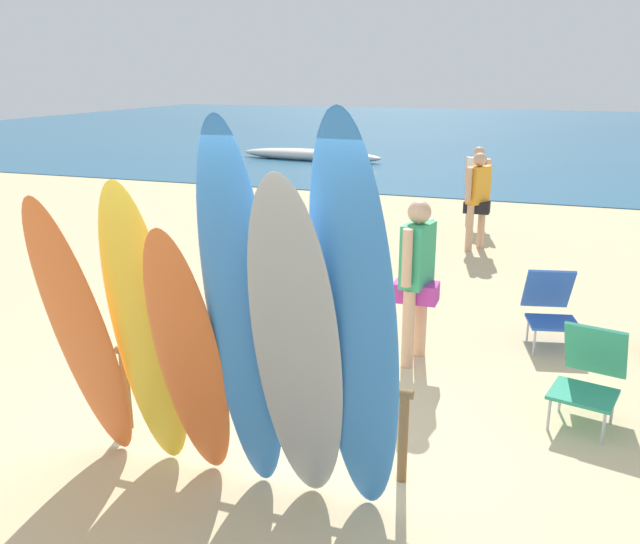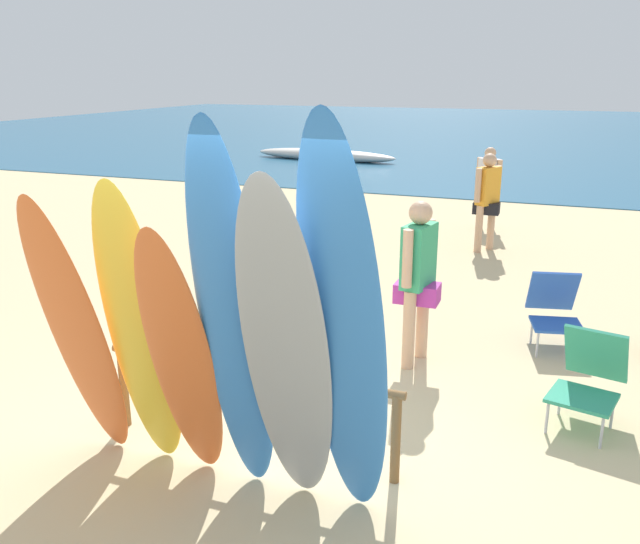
% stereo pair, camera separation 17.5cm
% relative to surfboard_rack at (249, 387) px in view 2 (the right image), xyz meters
% --- Properties ---
extents(ground, '(60.00, 60.00, 0.00)m').
position_rel_surfboard_rack_xyz_m(ground, '(0.00, 14.00, -0.54)').
color(ground, '#D3BC8C').
extents(ocean_water, '(60.00, 40.00, 0.02)m').
position_rel_surfboard_rack_xyz_m(ocean_water, '(0.00, 31.31, -0.53)').
color(ocean_water, '#235B7F').
rests_on(ocean_water, ground).
extents(surfboard_rack, '(2.41, 0.07, 0.72)m').
position_rel_surfboard_rack_xyz_m(surfboard_rack, '(0.00, 0.00, 0.00)').
color(surfboard_rack, brown).
rests_on(surfboard_rack, ground).
extents(surfboard_orange_0, '(0.50, 0.72, 2.11)m').
position_rel_surfboard_rack_xyz_m(surfboard_orange_0, '(-1.01, -0.61, 0.51)').
color(surfboard_orange_0, orange).
rests_on(surfboard_orange_0, ground).
extents(surfboard_yellow_1, '(0.53, 0.60, 2.21)m').
position_rel_surfboard_rack_xyz_m(surfboard_yellow_1, '(-0.55, -0.52, 0.56)').
color(surfboard_yellow_1, yellow).
rests_on(surfboard_yellow_1, ground).
extents(surfboard_orange_2, '(0.50, 0.71, 1.97)m').
position_rel_surfboard_rack_xyz_m(surfboard_orange_2, '(-0.18, -0.59, 0.44)').
color(surfboard_orange_2, orange).
rests_on(surfboard_orange_2, ground).
extents(surfboard_blue_3, '(0.51, 0.73, 2.63)m').
position_rel_surfboard_rack_xyz_m(surfboard_blue_3, '(0.24, -0.63, 0.77)').
color(surfboard_blue_3, '#337AD1').
rests_on(surfboard_blue_3, ground).
extents(surfboard_grey_4, '(0.59, 0.80, 2.35)m').
position_rel_surfboard_rack_xyz_m(surfboard_grey_4, '(0.61, -0.67, 0.63)').
color(surfboard_grey_4, '#999EA3').
rests_on(surfboard_grey_4, ground).
extents(surfboard_blue_5, '(0.58, 0.75, 2.68)m').
position_rel_surfboard_rack_xyz_m(surfboard_blue_5, '(0.97, -0.64, 0.79)').
color(surfboard_blue_5, '#337AD1').
rests_on(surfboard_blue_5, ground).
extents(beachgoer_near_rack, '(0.43, 0.62, 1.65)m').
position_rel_surfboard_rack_xyz_m(beachgoer_near_rack, '(0.81, 2.09, 0.41)').
color(beachgoer_near_rack, tan).
rests_on(beachgoer_near_rack, ground).
extents(beachgoer_by_water, '(0.49, 0.37, 1.51)m').
position_rel_surfboard_rack_xyz_m(beachgoer_by_water, '(0.69, 8.50, 0.33)').
color(beachgoer_by_water, tan).
rests_on(beachgoer_by_water, ground).
extents(beachgoer_strolling, '(0.41, 0.53, 1.59)m').
position_rel_surfboard_rack_xyz_m(beachgoer_strolling, '(0.88, 6.83, 0.37)').
color(beachgoer_strolling, tan).
rests_on(beachgoer_strolling, ground).
extents(beach_chair_blue, '(0.65, 0.81, 0.81)m').
position_rel_surfboard_rack_xyz_m(beach_chair_blue, '(2.42, 1.40, -0.12)').
color(beach_chair_blue, '#B7B7BC').
rests_on(beach_chair_blue, ground).
extents(beach_chair_striped, '(0.64, 0.82, 0.80)m').
position_rel_surfboard_rack_xyz_m(beach_chair_striped, '(2.09, 3.05, -0.12)').
color(beach_chair_striped, '#B7B7BC').
rests_on(beach_chair_striped, ground).
extents(distant_boat, '(5.04, 1.29, 0.40)m').
position_rel_surfboard_rack_xyz_m(distant_boat, '(-5.61, 16.87, -0.36)').
color(distant_boat, silver).
rests_on(distant_boat, ground).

